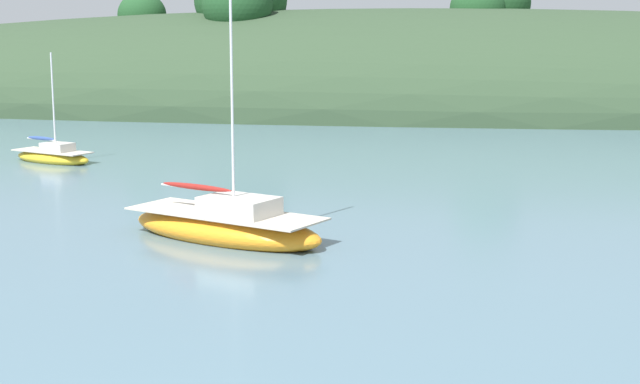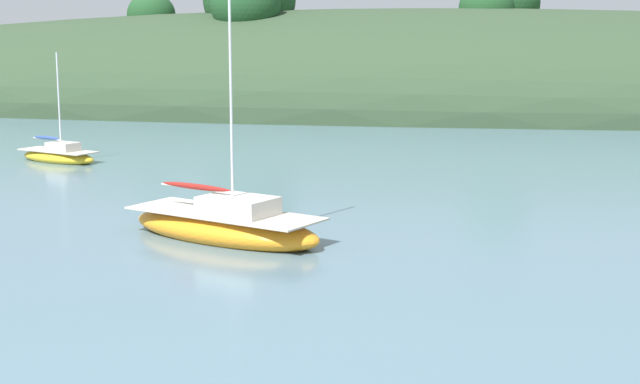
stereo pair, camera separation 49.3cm
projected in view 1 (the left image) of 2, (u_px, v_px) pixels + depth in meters
far_shoreline_hill at (406, 106)px, 84.97m from camera, size 150.00×36.00×22.56m
sailboat_grey_yawl at (226, 226)px, 31.38m from camera, size 8.03×5.46×10.41m
sailboat_black_sloop at (53, 156)px, 49.65m from camera, size 5.32×3.51×6.03m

